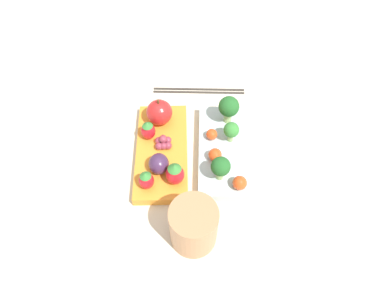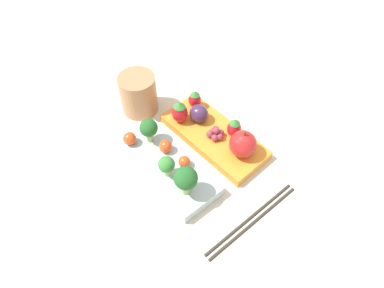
# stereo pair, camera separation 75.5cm
# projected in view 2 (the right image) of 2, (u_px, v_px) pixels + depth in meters

# --- Properties ---
(ground_plane) EXTENTS (4.00, 4.00, 0.00)m
(ground_plane) POSITION_uv_depth(u_px,v_px,m) (193.00, 156.00, 0.69)
(ground_plane) COLOR beige
(bento_box_savoury) EXTENTS (0.22, 0.12, 0.02)m
(bento_box_savoury) POSITION_uv_depth(u_px,v_px,m) (168.00, 167.00, 0.65)
(bento_box_savoury) COLOR silver
(bento_box_savoury) RESTS_ON ground_plane
(bento_box_fruit) EXTENTS (0.23, 0.11, 0.02)m
(bento_box_fruit) POSITION_uv_depth(u_px,v_px,m) (214.00, 136.00, 0.70)
(bento_box_fruit) COLOR orange
(bento_box_fruit) RESTS_ON ground_plane
(broccoli_floret_0) EXTENTS (0.04, 0.04, 0.06)m
(broccoli_floret_0) POSITION_uv_depth(u_px,v_px,m) (186.00, 179.00, 0.58)
(broccoli_floret_0) COLOR #93B770
(broccoli_floret_0) RESTS_ON bento_box_savoury
(broccoli_floret_1) EXTENTS (0.04, 0.04, 0.05)m
(broccoli_floret_1) POSITION_uv_depth(u_px,v_px,m) (149.00, 128.00, 0.65)
(broccoli_floret_1) COLOR #93B770
(broccoli_floret_1) RESTS_ON bento_box_savoury
(broccoli_floret_2) EXTENTS (0.03, 0.03, 0.05)m
(broccoli_floret_2) POSITION_uv_depth(u_px,v_px,m) (167.00, 165.00, 0.61)
(broccoli_floret_2) COLOR #93B770
(broccoli_floret_2) RESTS_ON bento_box_savoury
(cherry_tomato_0) EXTENTS (0.02, 0.02, 0.02)m
(cherry_tomato_0) POSITION_uv_depth(u_px,v_px,m) (184.00, 162.00, 0.63)
(cherry_tomato_0) COLOR #DB4C1E
(cherry_tomato_0) RESTS_ON bento_box_savoury
(cherry_tomato_1) EXTENTS (0.03, 0.03, 0.03)m
(cherry_tomato_1) POSITION_uv_depth(u_px,v_px,m) (165.00, 146.00, 0.66)
(cherry_tomato_1) COLOR #DB4C1E
(cherry_tomato_1) RESTS_ON bento_box_savoury
(cherry_tomato_2) EXTENTS (0.03, 0.03, 0.03)m
(cherry_tomato_2) POSITION_uv_depth(u_px,v_px,m) (130.00, 139.00, 0.67)
(cherry_tomato_2) COLOR #DB4C1E
(cherry_tomato_2) RESTS_ON bento_box_savoury
(apple) EXTENTS (0.05, 0.05, 0.06)m
(apple) POSITION_uv_depth(u_px,v_px,m) (243.00, 144.00, 0.65)
(apple) COLOR red
(apple) RESTS_ON bento_box_fruit
(strawberry_0) EXTENTS (0.03, 0.03, 0.04)m
(strawberry_0) POSITION_uv_depth(u_px,v_px,m) (195.00, 99.00, 0.73)
(strawberry_0) COLOR red
(strawberry_0) RESTS_ON bento_box_fruit
(strawberry_1) EXTENTS (0.03, 0.03, 0.04)m
(strawberry_1) POSITION_uv_depth(u_px,v_px,m) (234.00, 128.00, 0.68)
(strawberry_1) COLOR red
(strawberry_1) RESTS_ON bento_box_fruit
(strawberry_2) EXTENTS (0.03, 0.03, 0.05)m
(strawberry_2) POSITION_uv_depth(u_px,v_px,m) (180.00, 112.00, 0.70)
(strawberry_2) COLOR red
(strawberry_2) RESTS_ON bento_box_fruit
(plum) EXTENTS (0.04, 0.04, 0.04)m
(plum) POSITION_uv_depth(u_px,v_px,m) (199.00, 113.00, 0.71)
(plum) COLOR #42284C
(plum) RESTS_ON bento_box_fruit
(grape_cluster) EXTENTS (0.04, 0.03, 0.03)m
(grape_cluster) POSITION_uv_depth(u_px,v_px,m) (216.00, 133.00, 0.68)
(grape_cluster) COLOR #93384C
(grape_cluster) RESTS_ON bento_box_fruit
(drinking_cup) EXTENTS (0.08, 0.08, 0.09)m
(drinking_cup) POSITION_uv_depth(u_px,v_px,m) (139.00, 94.00, 0.73)
(drinking_cup) COLOR tan
(drinking_cup) RESTS_ON ground_plane
(chopsticks_pair) EXTENTS (0.04, 0.21, 0.01)m
(chopsticks_pair) POSITION_uv_depth(u_px,v_px,m) (252.00, 220.00, 0.60)
(chopsticks_pair) COLOR #332D28
(chopsticks_pair) RESTS_ON ground_plane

